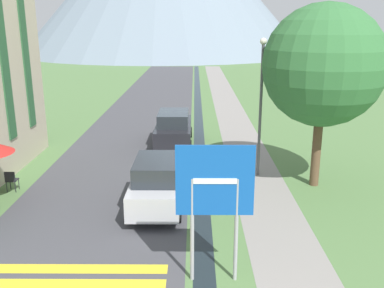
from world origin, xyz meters
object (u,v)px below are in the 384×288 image
object	(u,v)px
streetlamp	(261,98)
tree_by_path	(323,66)
parked_car_near	(157,182)
parked_car_far	(174,128)
cafe_chair_far_right	(11,179)
road_sign	(215,193)

from	to	relation	value
streetlamp	tree_by_path	distance (m)	2.80
streetlamp	parked_car_near	bearing A→B (deg)	-141.07
parked_car_near	parked_car_far	distance (m)	8.21
parked_car_far	tree_by_path	xyz separation A→B (m)	(6.01, -6.04, 3.90)
streetlamp	parked_car_far	bearing A→B (deg)	128.36
tree_by_path	parked_car_near	bearing A→B (deg)	-160.83
parked_car_near	tree_by_path	world-z (taller)	tree_by_path
cafe_chair_far_right	streetlamp	distance (m)	10.49
parked_car_near	cafe_chair_far_right	bearing A→B (deg)	166.92
cafe_chair_far_right	streetlamp	bearing A→B (deg)	-16.58
parked_car_near	cafe_chair_far_right	size ratio (longest dim) A/B	4.96
road_sign	tree_by_path	distance (m)	8.39
parked_car_far	tree_by_path	bearing A→B (deg)	-45.15
road_sign	parked_car_far	xyz separation A→B (m)	(-1.63, 12.78, -1.48)
cafe_chair_far_right	tree_by_path	size ratio (longest dim) A/B	0.12
cafe_chair_far_right	road_sign	bearing A→B (deg)	-65.53
parked_car_far	streetlamp	size ratio (longest dim) A/B	0.79
road_sign	parked_car_near	size ratio (longest dim) A/B	0.86
cafe_chair_far_right	streetlamp	world-z (taller)	streetlamp
parked_car_near	cafe_chair_far_right	xyz separation A→B (m)	(-5.81, 1.35, -0.40)
parked_car_near	cafe_chair_far_right	world-z (taller)	parked_car_near
parked_car_far	cafe_chair_far_right	xyz separation A→B (m)	(-6.01, -6.85, -0.40)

